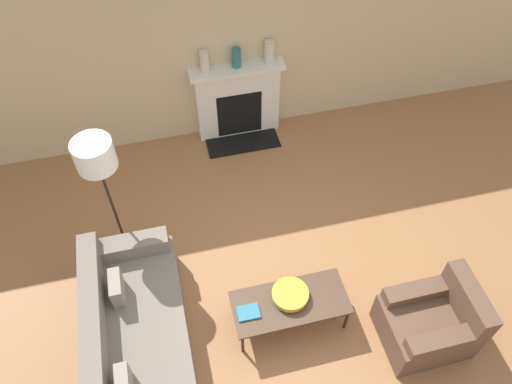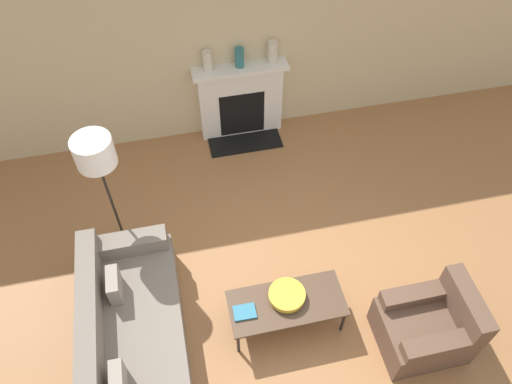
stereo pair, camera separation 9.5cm
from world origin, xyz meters
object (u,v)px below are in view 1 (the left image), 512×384
at_px(armchair_near, 431,322).
at_px(mantel_vase_left, 205,62).
at_px(floor_lamp, 97,162).
at_px(mantel_vase_center_right, 269,52).
at_px(mantel_vase_center_left, 236,58).
at_px(bowl, 290,294).
at_px(book, 248,312).
at_px(couch, 135,343).
at_px(coffee_table, 290,303).
at_px(fireplace, 238,102).

relative_size(armchair_near, mantel_vase_left, 3.06).
distance_m(floor_lamp, mantel_vase_center_right, 2.77).
distance_m(floor_lamp, mantel_vase_center_left, 2.45).
relative_size(armchair_near, mantel_vase_center_right, 2.88).
bearing_deg(floor_lamp, bowl, -38.59).
relative_size(mantel_vase_left, mantel_vase_center_left, 1.07).
distance_m(armchair_near, mantel_vase_left, 4.04).
relative_size(armchair_near, book, 3.76).
distance_m(couch, coffee_table, 1.61).
bearing_deg(mantel_vase_center_left, book, -100.58).
relative_size(fireplace, floor_lamp, 0.72).
bearing_deg(couch, fireplace, -29.61).
height_order(coffee_table, bowl, bowl).
xyz_separation_m(couch, mantel_vase_left, (1.32, 3.06, 0.98)).
bearing_deg(floor_lamp, coffee_table, -40.01).
height_order(couch, mantel_vase_center_left, mantel_vase_center_left).
height_order(floor_lamp, mantel_vase_center_right, floor_lamp).
xyz_separation_m(armchair_near, book, (-1.80, 0.49, 0.12)).
height_order(coffee_table, mantel_vase_center_left, mantel_vase_center_left).
bearing_deg(mantel_vase_center_left, fireplace, -98.57).
relative_size(coffee_table, mantel_vase_left, 4.23).
height_order(fireplace, floor_lamp, floor_lamp).
relative_size(coffee_table, book, 5.20).
bearing_deg(mantel_vase_center_left, armchair_near, -70.99).
bearing_deg(bowl, mantel_vase_left, 95.66).
relative_size(armchair_near, mantel_vase_center_left, 3.26).
bearing_deg(mantel_vase_center_left, mantel_vase_center_right, 0.00).
relative_size(bowl, floor_lamp, 0.22).
xyz_separation_m(bowl, mantel_vase_center_left, (0.12, 2.99, 0.80)).
distance_m(book, mantel_vase_center_right, 3.34).
bearing_deg(couch, book, -90.58).
bearing_deg(mantel_vase_center_left, mantel_vase_left, 180.00).
height_order(mantel_vase_left, mantel_vase_center_left, mantel_vase_left).
distance_m(book, floor_lamp, 2.12).
xyz_separation_m(fireplace, mantel_vase_center_right, (0.44, 0.01, 0.73)).
xyz_separation_m(fireplace, bowl, (-0.11, -2.98, -0.09)).
distance_m(fireplace, mantel_vase_left, 0.83).
bearing_deg(mantel_vase_center_right, bowl, -100.44).
distance_m(fireplace, floor_lamp, 2.60).
height_order(fireplace, bowl, fireplace).
height_order(couch, floor_lamp, floor_lamp).
xyz_separation_m(mantel_vase_center_left, mantel_vase_center_right, (0.44, 0.00, 0.02)).
distance_m(fireplace, mantel_vase_center_left, 0.71).
xyz_separation_m(bowl, mantel_vase_left, (-0.30, 2.99, 0.80)).
height_order(floor_lamp, mantel_vase_left, floor_lamp).
bearing_deg(bowl, couch, -177.78).
distance_m(couch, armchair_near, 3.00).
relative_size(armchair_near, bowl, 2.27).
xyz_separation_m(book, floor_lamp, (-1.19, 1.39, 1.08)).
height_order(armchair_near, mantel_vase_center_right, mantel_vase_center_right).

